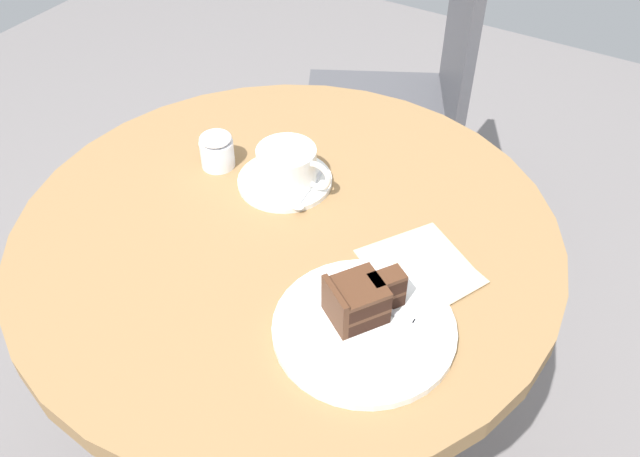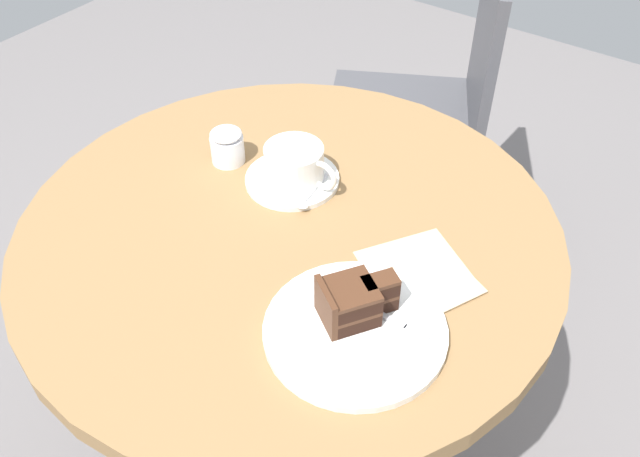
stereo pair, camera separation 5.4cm
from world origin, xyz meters
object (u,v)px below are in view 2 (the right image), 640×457
object	(u,v)px
cake_plate	(355,331)
napkin	(420,275)
saucer	(292,179)
coffee_cup	(295,163)
cafe_chair	(438,96)
teaspoon	(310,194)
fork	(393,321)
sugar_pot	(227,146)
cake_slice	(353,301)

from	to	relation	value
cake_plate	napkin	bearing A→B (deg)	82.61
saucer	cake_plate	bearing A→B (deg)	-38.53
coffee_cup	cafe_chair	xyz separation A→B (m)	(-0.07, 0.67, -0.24)
teaspoon	cafe_chair	world-z (taller)	cafe_chair
coffee_cup	napkin	world-z (taller)	coffee_cup
teaspoon	cafe_chair	size ratio (longest dim) A/B	0.14
saucer	fork	distance (m)	0.33
saucer	fork	size ratio (longest dim) A/B	1.09
cake_plate	sugar_pot	world-z (taller)	sugar_pot
sugar_pot	napkin	bearing A→B (deg)	-6.95
coffee_cup	napkin	distance (m)	0.28
cake_slice	coffee_cup	bearing A→B (deg)	140.99
cake_plate	fork	distance (m)	0.05
teaspoon	cake_plate	distance (m)	0.28
saucer	cake_plate	xyz separation A→B (m)	(0.26, -0.20, 0.00)
cake_plate	cake_slice	bearing A→B (deg)	135.09
coffee_cup	napkin	size ratio (longest dim) A/B	0.67
cafe_chair	sugar_pot	xyz separation A→B (m)	(-0.06, -0.69, 0.23)
teaspoon	fork	bearing A→B (deg)	50.97
sugar_pot	cake_plate	bearing A→B (deg)	-26.25
coffee_cup	cake_slice	world-z (taller)	cake_slice
fork	sugar_pot	size ratio (longest dim) A/B	2.24
coffee_cup	cake_slice	size ratio (longest dim) A/B	1.18
teaspoon	cake_slice	bearing A→B (deg)	41.17
cafe_chair	sugar_pot	distance (m)	0.73
cake_slice	cake_plate	bearing A→B (deg)	-44.91
fork	sugar_pot	world-z (taller)	sugar_pot
saucer	sugar_pot	xyz separation A→B (m)	(-0.12, -0.02, 0.03)
cake_slice	fork	distance (m)	0.06
teaspoon	cake_plate	size ratio (longest dim) A/B	0.47
coffee_cup	cake_plate	world-z (taller)	coffee_cup
coffee_cup	sugar_pot	size ratio (longest dim) A/B	2.07
fork	cake_plate	bearing A→B (deg)	-133.79
teaspoon	fork	world-z (taller)	fork
teaspoon	cake_plate	world-z (taller)	teaspoon
cake_slice	napkin	world-z (taller)	cake_slice
teaspoon	napkin	size ratio (longest dim) A/B	0.57
coffee_cup	teaspoon	size ratio (longest dim) A/B	1.17
napkin	cafe_chair	world-z (taller)	cafe_chair
napkin	sugar_pot	bearing A→B (deg)	173.05
cafe_chair	fork	bearing A→B (deg)	-4.88
cake_slice	teaspoon	bearing A→B (deg)	138.25
cake_plate	saucer	bearing A→B (deg)	141.47
cafe_chair	teaspoon	bearing A→B (deg)	-18.28
saucer	cake_plate	size ratio (longest dim) A/B	0.64
teaspoon	cake_slice	size ratio (longest dim) A/B	1.01
fork	napkin	size ratio (longest dim) A/B	0.72
cake_plate	cake_slice	xyz separation A→B (m)	(-0.01, 0.01, 0.03)
teaspoon	napkin	xyz separation A→B (m)	(0.22, -0.05, -0.01)
cake_slice	sugar_pot	size ratio (longest dim) A/B	1.75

